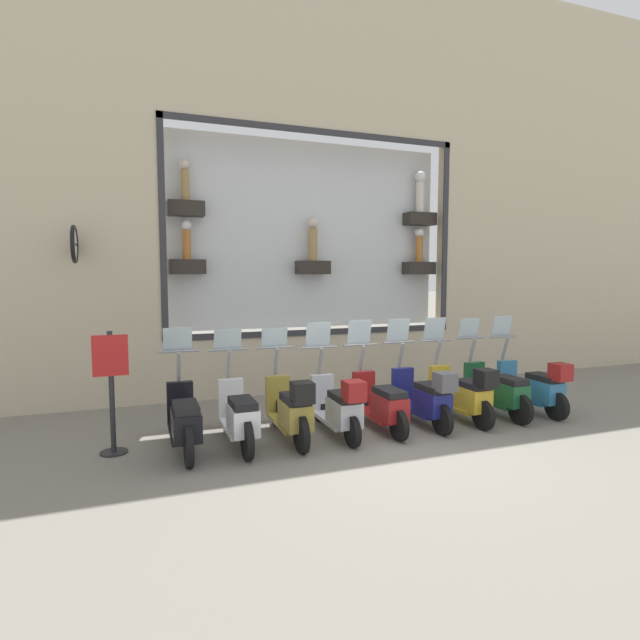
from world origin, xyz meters
TOP-DOWN VIEW (x-y plane):
  - ground_plane at (0.00, 0.00)m, footprint 120.00×120.00m
  - building_facade at (3.60, 0.00)m, footprint 1.24×36.00m
  - scooter_teal_0 at (0.51, -2.98)m, footprint 1.79×0.61m
  - scooter_green_1 at (0.57, -2.23)m, footprint 1.80×0.61m
  - scooter_yellow_2 at (0.51, -1.49)m, footprint 1.79×0.60m
  - scooter_navy_3 at (0.51, -0.75)m, footprint 1.79×0.60m
  - scooter_red_4 at (0.57, -0.01)m, footprint 1.79×0.61m
  - scooter_silver_5 at (0.50, 0.74)m, footprint 1.79×0.60m
  - scooter_olive_6 at (0.51, 1.48)m, footprint 1.80×0.60m
  - scooter_white_7 at (0.57, 2.22)m, footprint 1.80×0.61m
  - scooter_black_8 at (0.57, 2.96)m, footprint 1.81×0.61m
  - shop_sign_post at (0.88, 3.87)m, footprint 0.36×0.45m

SIDE VIEW (x-z plane):
  - ground_plane at x=0.00m, z-range 0.00..0.00m
  - scooter_red_4 at x=0.57m, z-range -0.41..1.25m
  - scooter_green_1 at x=0.57m, z-range -0.38..1.24m
  - scooter_white_7 at x=0.57m, z-range -0.36..1.23m
  - scooter_black_8 at x=0.57m, z-range -0.37..1.26m
  - scooter_silver_5 at x=0.50m, z-range -0.36..1.28m
  - scooter_yellow_2 at x=0.51m, z-range -0.36..1.29m
  - scooter_teal_0 at x=0.51m, z-range -0.36..1.29m
  - scooter_navy_3 at x=0.51m, z-range -0.36..1.29m
  - scooter_olive_6 at x=0.51m, z-range -0.31..1.26m
  - shop_sign_post at x=0.88m, z-range 0.07..1.73m
  - building_facade at x=3.60m, z-range 0.09..8.95m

